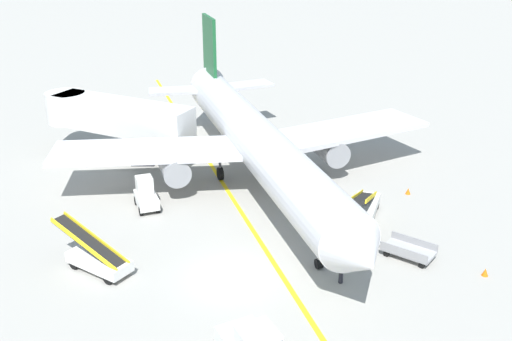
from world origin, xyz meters
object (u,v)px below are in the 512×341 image
object	(u,v)px
belt_loader_aft_hold	(364,206)
safety_cone_nose_right	(408,191)
baggage_cart_loaded	(408,250)
belt_loader_forward_hold	(97,258)
airliner	(254,139)
safety_cone_nose_left	(485,272)
jet_bridge	(108,115)
ground_crew_marshaller	(341,268)
safety_cone_wingtip_left	(128,158)
baggage_tug_near_wing	(146,195)

from	to	relation	value
belt_loader_aft_hold	safety_cone_nose_right	distance (m)	5.09
baggage_cart_loaded	belt_loader_forward_hold	bearing A→B (deg)	-174.66
airliner	safety_cone_nose_left	size ratio (longest dim) A/B	78.24
baggage_cart_loaded	safety_cone_nose_left	xyz separation A→B (m)	(3.76, -1.81, -0.25)
belt_loader_aft_hold	belt_loader_forward_hold	bearing A→B (deg)	-156.66
jet_bridge	belt_loader_forward_hold	world-z (taller)	jet_bridge
jet_bridge	baggage_cart_loaded	xyz separation A→B (m)	(20.58, -15.39, -3.07)
airliner	ground_crew_marshaller	bearing A→B (deg)	-69.47
safety_cone_nose_left	safety_cone_nose_right	bearing A→B (deg)	100.27
baggage_cart_loaded	safety_cone_wingtip_left	xyz separation A→B (m)	(-19.13, 14.56, -0.25)
baggage_cart_loaded	safety_cone_wingtip_left	distance (m)	24.04
baggage_cart_loaded	ground_crew_marshaller	xyz separation A→B (m)	(-4.12, -2.62, 0.44)
airliner	baggage_tug_near_wing	size ratio (longest dim) A/B	12.70
baggage_cart_loaded	jet_bridge	bearing A→B (deg)	143.22
airliner	belt_loader_forward_hold	world-z (taller)	airliner
airliner	safety_cone_nose_right	world-z (taller)	airliner
ground_crew_marshaller	safety_cone_wingtip_left	bearing A→B (deg)	131.13
airliner	safety_cone_nose_left	distance (m)	17.80
safety_cone_nose_right	safety_cone_wingtip_left	bearing A→B (deg)	164.17
belt_loader_aft_hold	airliner	bearing A→B (deg)	144.28
belt_loader_aft_hold	safety_cone_nose_right	size ratio (longest dim) A/B	11.70
jet_bridge	ground_crew_marshaller	bearing A→B (deg)	-47.57
airliner	safety_cone_nose_left	xyz separation A→B (m)	(12.70, -12.06, -3.20)
belt_loader_forward_hold	baggage_cart_loaded	size ratio (longest dim) A/B	1.38
jet_bridge	safety_cone_nose_left	world-z (taller)	jet_bridge
belt_loader_aft_hold	baggage_cart_loaded	distance (m)	5.38
belt_loader_forward_hold	ground_crew_marshaller	world-z (taller)	belt_loader_forward_hold
jet_bridge	belt_loader_forward_hold	xyz separation A→B (m)	(3.31, -17.00, -2.77)
safety_cone_nose_right	airliner	bearing A→B (deg)	171.39
ground_crew_marshaller	safety_cone_nose_left	xyz separation A→B (m)	(7.88, 0.81, -0.69)
baggage_cart_loaded	safety_cone_nose_left	size ratio (longest dim) A/B	8.01
ground_crew_marshaller	belt_loader_forward_hold	bearing A→B (deg)	175.62
belt_loader_aft_hold	baggage_cart_loaded	world-z (taller)	belt_loader_aft_hold
baggage_tug_near_wing	airliner	bearing A→B (deg)	29.86
safety_cone_nose_left	safety_cone_wingtip_left	bearing A→B (deg)	144.42
jet_bridge	safety_cone_wingtip_left	xyz separation A→B (m)	(1.46, -0.82, -3.32)
jet_bridge	baggage_tug_near_wing	size ratio (longest dim) A/B	4.69
safety_cone_nose_left	safety_cone_wingtip_left	size ratio (longest dim) A/B	1.00
jet_bridge	safety_cone_wingtip_left	bearing A→B (deg)	-29.47
jet_bridge	baggage_tug_near_wing	world-z (taller)	jet_bridge
baggage_tug_near_wing	belt_loader_forward_hold	size ratio (longest dim) A/B	0.56
baggage_cart_loaded	safety_cone_nose_left	distance (m)	4.18
safety_cone_wingtip_left	baggage_cart_loaded	bearing A→B (deg)	-37.29
airliner	baggage_tug_near_wing	distance (m)	8.59
jet_bridge	safety_cone_nose_right	world-z (taller)	jet_bridge
airliner	baggage_tug_near_wing	world-z (taller)	airliner
ground_crew_marshaller	safety_cone_wingtip_left	xyz separation A→B (m)	(-15.01, 17.19, -0.69)
safety_cone_nose_right	safety_cone_wingtip_left	xyz separation A→B (m)	(-21.00, 5.96, 0.00)
ground_crew_marshaller	baggage_cart_loaded	bearing A→B (deg)	32.51
belt_loader_aft_hold	baggage_cart_loaded	xyz separation A→B (m)	(1.75, -5.08, -0.31)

